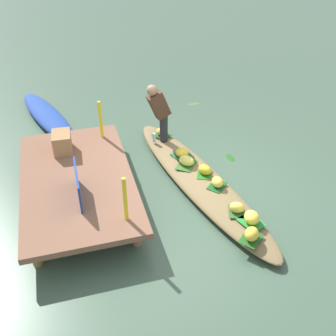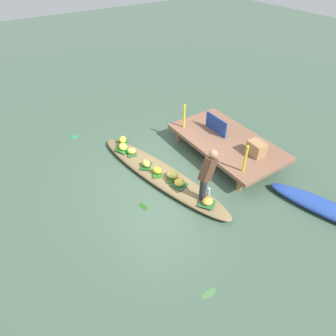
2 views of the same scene
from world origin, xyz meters
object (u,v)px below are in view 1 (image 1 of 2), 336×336
object	(u,v)px
banana_bunch_7	(217,182)
produce_crate	(62,142)
banana_bunch_0	(252,234)
banana_bunch_6	(186,161)
banana_bunch_2	(182,152)
market_banner	(78,184)
banana_bunch_4	(237,207)
banana_bunch_1	(252,217)
vendor_person	(159,110)
moored_boat	(48,117)
banana_bunch_5	(205,170)
banana_bunch_3	(162,131)
vendor_boat	(199,181)
water_bottle	(154,138)

from	to	relation	value
banana_bunch_7	produce_crate	distance (m)	2.83
banana_bunch_0	banana_bunch_6	size ratio (longest dim) A/B	0.83
banana_bunch_2	market_banner	size ratio (longest dim) A/B	0.30
market_banner	banana_bunch_4	bearing A→B (deg)	-106.51
banana_bunch_0	market_banner	bearing A→B (deg)	59.91
banana_bunch_1	vendor_person	distance (m)	2.83
moored_boat	market_banner	bearing A→B (deg)	168.42
banana_bunch_5	market_banner	xyz separation A→B (m)	(-0.36, 2.19, 0.40)
banana_bunch_1	banana_bunch_3	xyz separation A→B (m)	(2.89, 0.62, -0.02)
banana_bunch_1	banana_bunch_3	bearing A→B (deg)	12.22
banana_bunch_0	banana_bunch_1	xyz separation A→B (m)	(0.32, -0.15, 0.00)
banana_bunch_3	banana_bunch_7	xyz separation A→B (m)	(-1.90, -0.46, 0.01)
banana_bunch_3	banana_bunch_4	size ratio (longest dim) A/B	1.01
banana_bunch_5	banana_bunch_7	bearing A→B (deg)	-167.91
banana_bunch_2	banana_bunch_4	bearing A→B (deg)	-168.70
moored_boat	banana_bunch_7	bearing A→B (deg)	-160.86
vendor_person	banana_bunch_2	bearing A→B (deg)	-157.06
banana_bunch_1	banana_bunch_3	size ratio (longest dim) A/B	1.13
banana_bunch_6	vendor_person	xyz separation A→B (m)	(0.94, 0.26, 0.60)
vendor_person	banana_bunch_3	bearing A→B (deg)	-26.32
vendor_boat	banana_bunch_7	xyz separation A→B (m)	(-0.36, -0.19, 0.19)
vendor_boat	banana_bunch_4	world-z (taller)	banana_bunch_4
market_banner	banana_bunch_5	bearing A→B (deg)	-79.87
banana_bunch_3	water_bottle	bearing A→B (deg)	134.79
banana_bunch_4	market_banner	bearing A→B (deg)	72.80
banana_bunch_0	vendor_person	world-z (taller)	vendor_person
market_banner	banana_bunch_2	bearing A→B (deg)	-62.01
moored_boat	banana_bunch_7	world-z (taller)	banana_bunch_7
banana_bunch_4	banana_bunch_6	xyz separation A→B (m)	(1.44, 0.36, 0.00)
banana_bunch_4	banana_bunch_6	bearing A→B (deg)	14.02
banana_bunch_4	produce_crate	distance (m)	3.28
vendor_boat	banana_bunch_3	xyz separation A→B (m)	(1.54, 0.27, 0.18)
banana_bunch_2	vendor_person	world-z (taller)	vendor_person
banana_bunch_2	banana_bunch_3	xyz separation A→B (m)	(0.85, 0.16, 0.00)
banana_bunch_7	market_banner	size ratio (longest dim) A/B	0.29
banana_bunch_7	market_banner	bearing A→B (deg)	89.35
banana_bunch_2	banana_bunch_6	bearing A→B (deg)	177.76
vendor_boat	market_banner	distance (m)	2.19
banana_bunch_4	moored_boat	bearing A→B (deg)	32.94
banana_bunch_2	water_bottle	world-z (taller)	water_bottle
vendor_boat	banana_bunch_6	size ratio (longest dim) A/B	14.64
banana_bunch_1	banana_bunch_4	size ratio (longest dim) A/B	1.14
banana_bunch_5	banana_bunch_4	bearing A→B (deg)	-172.81
banana_bunch_6	produce_crate	size ratio (longest dim) A/B	0.68
banana_bunch_5	banana_bunch_3	bearing A→B (deg)	13.89
banana_bunch_0	banana_bunch_4	size ratio (longest dim) A/B	1.07
banana_bunch_5	banana_bunch_6	distance (m)	0.42
banana_bunch_3	banana_bunch_6	size ratio (longest dim) A/B	0.78
banana_bunch_4	banana_bunch_7	world-z (taller)	same
banana_bunch_0	water_bottle	world-z (taller)	banana_bunch_0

